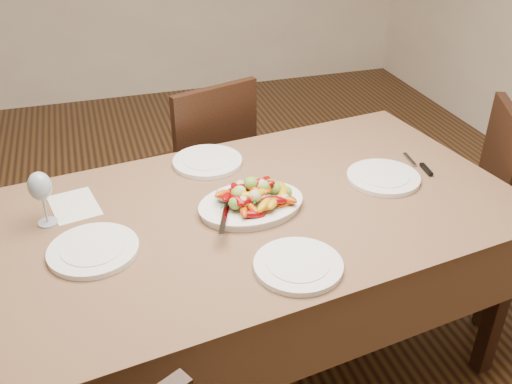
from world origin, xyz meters
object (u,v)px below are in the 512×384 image
at_px(chair_far, 198,167).
at_px(plate_left, 93,250).
at_px(plate_far, 208,162).
at_px(serving_platter, 251,206).
at_px(plate_right, 383,178).
at_px(dining_table, 256,291).
at_px(plate_near, 298,266).
at_px(wine_glass, 42,197).

relative_size(chair_far, plate_left, 3.40).
distance_m(chair_far, plate_far, 0.59).
height_order(chair_far, serving_platter, chair_far).
bearing_deg(plate_right, chair_far, 123.56).
bearing_deg(plate_far, chair_far, 83.77).
height_order(dining_table, plate_near, plate_near).
bearing_deg(chair_far, plate_near, 74.52).
distance_m(plate_far, wine_glass, 0.66).
bearing_deg(dining_table, plate_near, -86.91).
height_order(serving_platter, plate_right, serving_platter).
xyz_separation_m(chair_far, plate_far, (-0.05, -0.50, 0.29)).
relative_size(plate_left, wine_glass, 1.36).
xyz_separation_m(plate_far, plate_near, (0.11, -0.72, 0.00)).
bearing_deg(serving_platter, wine_glass, 170.15).
xyz_separation_m(serving_platter, plate_left, (-0.54, -0.09, -0.00)).
distance_m(chair_far, plate_right, 1.03).
distance_m(dining_table, plate_left, 0.69).
distance_m(serving_platter, wine_glass, 0.69).
bearing_deg(plate_left, wine_glass, 122.63).
xyz_separation_m(dining_table, serving_platter, (-0.02, -0.01, 0.39)).
relative_size(dining_table, chair_far, 1.94).
xyz_separation_m(chair_far, plate_right, (0.55, -0.83, 0.29)).
xyz_separation_m(chair_far, wine_glass, (-0.66, -0.76, 0.39)).
height_order(serving_platter, wine_glass, wine_glass).
bearing_deg(plate_near, chair_far, 92.44).
bearing_deg(serving_platter, chair_far, 90.89).
relative_size(chair_far, plate_right, 3.48).
relative_size(dining_table, plate_near, 6.88).
bearing_deg(plate_left, plate_far, 44.63).
height_order(chair_far, plate_far, chair_far).
xyz_separation_m(serving_platter, wine_glass, (-0.67, 0.12, 0.09)).
relative_size(dining_table, serving_platter, 5.10).
height_order(plate_right, plate_far, same).
distance_m(dining_table, chair_far, 0.87).
distance_m(chair_far, plate_left, 1.14).
xyz_separation_m(serving_platter, plate_near, (0.04, -0.35, -0.00)).
bearing_deg(plate_near, plate_right, 38.91).
relative_size(chair_far, wine_glass, 4.64).
distance_m(chair_far, plate_near, 1.26).
distance_m(plate_left, plate_near, 0.63).
distance_m(serving_platter, plate_left, 0.55).
bearing_deg(wine_glass, chair_far, 48.94).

